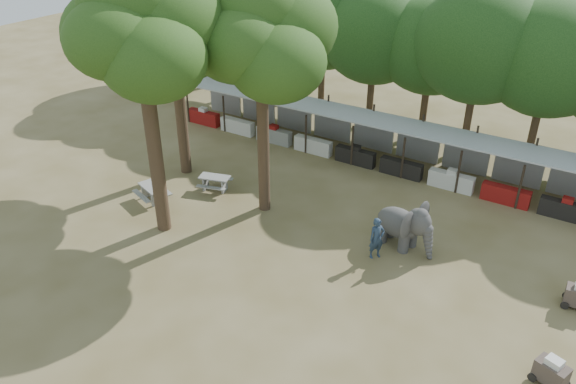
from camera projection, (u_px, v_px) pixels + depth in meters
The scene contains 11 objects.
ground at pixel (242, 295), 22.22m from camera, with size 100.00×100.00×0.00m, color brown.
vendor_stalls at pixel (386, 144), 31.84m from camera, with size 28.00×2.99×2.80m.
yard_tree_left at pixel (172, 22), 27.73m from camera, with size 7.10×6.90×11.02m.
yard_tree_center at pixel (140, 29), 22.15m from camera, with size 7.10×6.90×12.04m.
yard_tree_back at pixel (261, 35), 24.04m from camera, with size 7.10×6.90×11.36m.
backdrop_trees at pixel (427, 48), 33.52m from camera, with size 46.46×5.95×8.33m.
elephant at pixel (405, 225), 24.60m from camera, with size 3.01×2.23×2.24m.
handler at pixel (377, 238), 23.99m from camera, with size 0.69×0.46×1.91m, color #26384C.
picnic_table_near at pixel (152, 191), 28.45m from camera, with size 2.01×1.91×0.81m.
picnic_table_far at pixel (215, 181), 29.42m from camera, with size 1.91×1.81×0.79m.
cart_front at pixel (551, 372), 18.07m from camera, with size 1.29×1.05×1.08m.
Camera 1 is at (10.77, -13.72, 14.46)m, focal length 35.00 mm.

